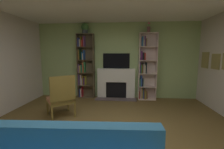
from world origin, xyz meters
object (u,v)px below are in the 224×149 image
at_px(bookshelf_left, 84,66).
at_px(vase_with_flowers, 149,29).
at_px(fireplace, 116,83).
at_px(potted_plant, 85,28).
at_px(armchair, 61,97).
at_px(tv, 116,61).
at_px(bookshelf_right, 145,69).
at_px(coffee_table, 81,146).

bearing_deg(bookshelf_left, vase_with_flowers, -1.40).
xyz_separation_m(fireplace, potted_plant, (-1.08, -0.05, 1.91)).
bearing_deg(armchair, bookshelf_left, 87.00).
distance_m(fireplace, tv, 0.78).
height_order(fireplace, potted_plant, potted_plant).
height_order(fireplace, vase_with_flowers, vase_with_flowers).
height_order(bookshelf_right, potted_plant, potted_plant).
bearing_deg(bookshelf_left, tv, 3.27).
bearing_deg(armchair, tv, 56.75).
distance_m(bookshelf_right, coffee_table, 3.76).
distance_m(fireplace, armchair, 2.20).
bearing_deg(bookshelf_right, armchair, -141.30).
height_order(bookshelf_left, armchair, bookshelf_left).
relative_size(fireplace, coffee_table, 1.82).
bearing_deg(fireplace, potted_plant, -177.42).
relative_size(armchair, coffee_table, 1.37).
bearing_deg(coffee_table, armchair, 120.44).
relative_size(bookshelf_left, vase_with_flowers, 6.28).
height_order(bookshelf_left, coffee_table, bookshelf_left).
bearing_deg(fireplace, tv, 90.00).
distance_m(tv, coffee_table, 3.70).
xyz_separation_m(potted_plant, vase_with_flowers, (2.15, 0.00, -0.05)).
bearing_deg(armchair, potted_plant, 84.71).
relative_size(tv, armchair, 0.88).
distance_m(vase_with_flowers, coffee_table, 4.22).
bearing_deg(potted_plant, bookshelf_left, 141.46).
height_order(vase_with_flowers, armchair, vase_with_flowers).
distance_m(potted_plant, coffee_table, 4.11).
distance_m(bookshelf_left, potted_plant, 1.32).
xyz_separation_m(tv, bookshelf_left, (-1.15, -0.07, -0.19)).
distance_m(bookshelf_left, coffee_table, 3.69).
height_order(fireplace, tv, tv).
relative_size(bookshelf_left, coffee_table, 2.90).
distance_m(bookshelf_right, vase_with_flowers, 1.34).
distance_m(tv, armchair, 2.40).
xyz_separation_m(tv, armchair, (-1.24, -1.89, -0.81)).
height_order(potted_plant, vase_with_flowers, vase_with_flowers).
bearing_deg(bookshelf_right, vase_with_flowers, -20.09).
relative_size(bookshelf_left, bookshelf_right, 1.00).
distance_m(potted_plant, vase_with_flowers, 2.15).
bearing_deg(potted_plant, coffee_table, -76.67).
relative_size(potted_plant, armchair, 0.33).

